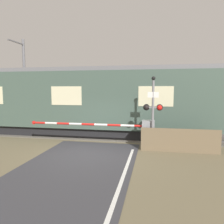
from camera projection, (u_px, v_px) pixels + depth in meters
ground_plane at (89, 154)px, 9.82m from camera, size 80.00×80.00×0.00m
track_bed at (108, 135)px, 13.67m from camera, size 36.00×3.20×0.13m
train at (75, 101)px, 13.85m from camera, size 18.26×2.75×4.17m
crossing_barrier at (137, 132)px, 10.78m from camera, size 6.53×0.44×1.38m
signal_post at (153, 109)px, 10.21m from camera, size 0.91×0.26×3.48m
catenary_pole at (24, 81)px, 16.96m from camera, size 0.20×1.90×6.69m
roadside_fence at (180, 141)px, 9.97m from camera, size 3.53×0.06×1.10m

